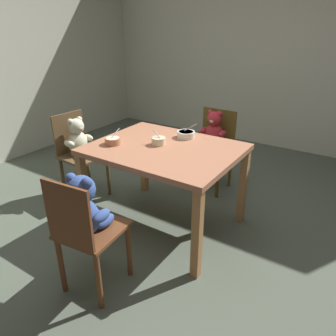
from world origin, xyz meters
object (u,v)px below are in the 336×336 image
(teddy_chair_near_left, at_px, (79,145))
(teddy_chair_far_center, at_px, (213,139))
(porridge_bowl_cream_center, at_px, (158,141))
(porridge_bowl_white_far_center, at_px, (186,134))
(dining_table, at_px, (165,157))
(teddy_chair_near_front, at_px, (85,216))
(porridge_bowl_terracotta_near_left, at_px, (113,141))

(teddy_chair_near_left, bearing_deg, teddy_chair_far_center, 45.51)
(porridge_bowl_cream_center, bearing_deg, porridge_bowl_white_far_center, 70.19)
(dining_table, distance_m, porridge_bowl_cream_center, 0.14)
(porridge_bowl_white_far_center, bearing_deg, teddy_chair_near_left, -164.05)
(teddy_chair_near_front, height_order, porridge_bowl_white_far_center, porridge_bowl_white_far_center)
(teddy_chair_near_front, distance_m, porridge_bowl_white_far_center, 1.21)
(teddy_chair_near_left, relative_size, porridge_bowl_white_far_center, 5.22)
(porridge_bowl_white_far_center, xyz_separation_m, porridge_bowl_cream_center, (-0.10, -0.28, 0.00))
(teddy_chair_far_center, distance_m, porridge_bowl_white_far_center, 0.63)
(dining_table, distance_m, teddy_chair_far_center, 0.89)
(porridge_bowl_terracotta_near_left, distance_m, porridge_bowl_white_far_center, 0.63)
(porridge_bowl_cream_center, bearing_deg, teddy_chair_near_left, -178.63)
(dining_table, bearing_deg, porridge_bowl_cream_center, 166.57)
(porridge_bowl_cream_center, bearing_deg, teddy_chair_far_center, 84.72)
(teddy_chair_near_left, height_order, porridge_bowl_white_far_center, porridge_bowl_white_far_center)
(teddy_chair_far_center, bearing_deg, dining_table, 0.24)
(teddy_chair_near_left, distance_m, porridge_bowl_terracotta_near_left, 0.69)
(teddy_chair_near_left, xyz_separation_m, teddy_chair_far_center, (1.03, 0.89, -0.00))
(dining_table, bearing_deg, teddy_chair_near_front, -89.24)
(teddy_chair_near_front, bearing_deg, porridge_bowl_terracotta_near_left, 23.67)
(porridge_bowl_terracotta_near_left, bearing_deg, teddy_chair_near_front, -60.70)
(teddy_chair_near_left, height_order, porridge_bowl_terracotta_near_left, porridge_bowl_terracotta_near_left)
(teddy_chair_near_left, relative_size, teddy_chair_near_front, 0.99)
(teddy_chair_far_center, bearing_deg, teddy_chair_near_front, 0.91)
(dining_table, xyz_separation_m, porridge_bowl_cream_center, (-0.07, 0.02, 0.12))
(teddy_chair_near_front, bearing_deg, teddy_chair_near_left, 43.50)
(porridge_bowl_cream_center, bearing_deg, porridge_bowl_terracotta_near_left, -148.47)
(teddy_chair_far_center, distance_m, teddy_chair_near_front, 1.78)
(porridge_bowl_white_far_center, height_order, porridge_bowl_cream_center, porridge_bowl_white_far_center)
(teddy_chair_near_left, distance_m, teddy_chair_near_front, 1.36)
(teddy_chair_near_front, xyz_separation_m, porridge_bowl_white_far_center, (0.02, 1.19, 0.19))
(teddy_chair_far_center, height_order, porridge_bowl_terracotta_near_left, porridge_bowl_terracotta_near_left)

